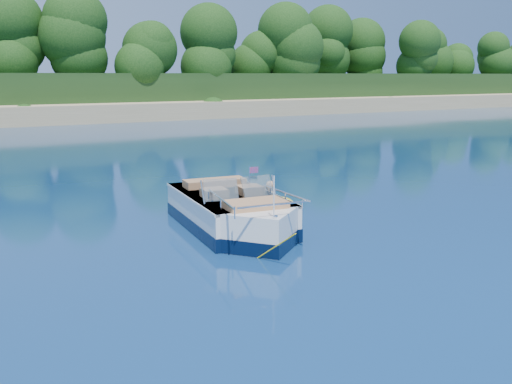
% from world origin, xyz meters
% --- Properties ---
extents(ground, '(160.00, 160.00, 0.00)m').
position_xyz_m(ground, '(0.00, 0.00, 0.00)').
color(ground, '#0A2546').
rests_on(ground, ground).
extents(treeline, '(150.00, 7.12, 8.19)m').
position_xyz_m(treeline, '(0.04, 41.01, 5.55)').
color(treeline, '#302110').
rests_on(treeline, ground).
extents(motorboat, '(2.57, 6.03, 2.01)m').
position_xyz_m(motorboat, '(-0.54, 0.47, 0.39)').
color(motorboat, white).
rests_on(motorboat, ground).
extents(tow_tube, '(1.52, 1.52, 0.36)m').
position_xyz_m(tow_tube, '(1.53, 2.11, 0.09)').
color(tow_tube, yellow).
rests_on(tow_tube, ground).
extents(boy, '(0.54, 0.80, 1.45)m').
position_xyz_m(boy, '(1.41, 2.12, 0.00)').
color(boy, tan).
rests_on(boy, ground).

